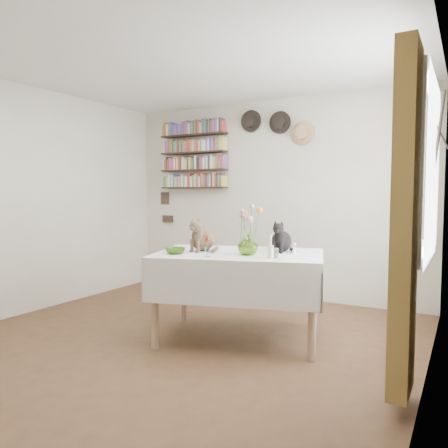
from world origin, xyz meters
The scene contains 16 objects.
room centered at (0.00, 0.00, 1.25)m, with size 4.08×4.58×2.58m.
window centered at (1.97, 0.80, 1.40)m, with size 0.12×1.52×1.32m.
curtain centered at (1.90, -0.12, 1.15)m, with size 0.12×0.38×2.10m, color brown.
dining_table centered at (0.44, 0.54, 0.59)m, with size 1.68×1.33×0.79m.
tabby_cat centered at (0.09, 0.49, 0.95)m, with size 0.21×0.27×0.32m, color brown, non-canonical shape.
black_cat centered at (0.75, 0.79, 0.94)m, with size 0.20×0.25×0.29m, color black, non-canonical shape.
flower_vase centered at (0.58, 0.44, 0.88)m, with size 0.18×0.18×0.18m, color #85BA33.
green_bowl centered at (-0.01, 0.19, 0.82)m, with size 0.18×0.18×0.06m, color #85BA33.
drinking_glass centered at (0.84, 0.39, 0.83)m, with size 0.09×0.09×0.08m, color white.
candlestick centered at (0.83, 0.34, 0.85)m, with size 0.05×0.05×0.20m.
berry_jar centered at (0.33, 0.18, 0.88)m, with size 0.05×0.05×0.21m.
porcelain_figurine centered at (0.91, 0.68, 0.83)m, with size 0.05×0.05×0.10m.
flower_bouquet centered at (0.58, 0.46, 1.13)m, with size 0.17×0.12×0.39m.
bookshelf_unit centered at (-1.10, 2.16, 1.84)m, with size 1.00×0.16×0.91m.
wall_hats centered at (0.12, 2.19, 2.17)m, with size 0.98×0.09×0.48m.
wall_art_plaques centered at (-1.63, 2.23, 1.12)m, with size 0.21×0.02×0.44m.
Camera 1 is at (2.23, -2.92, 1.32)m, focal length 35.00 mm.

